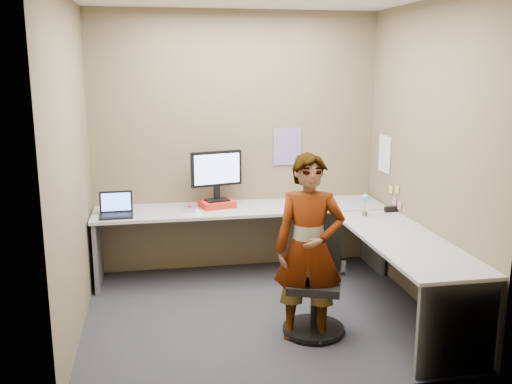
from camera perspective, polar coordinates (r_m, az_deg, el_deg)
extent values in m
plane|color=#242429|center=(5.15, 0.29, -12.10)|extent=(3.00, 3.00, 0.00)
plane|color=brown|center=(6.01, -1.98, 4.94)|extent=(3.00, 0.00, 3.00)
plane|color=brown|center=(5.23, 16.72, 3.25)|extent=(0.00, 2.70, 2.70)
plane|color=brown|center=(4.71, -17.96, 2.18)|extent=(0.00, 2.70, 2.70)
cube|color=#AAAAAA|center=(5.82, -1.47, -1.69)|extent=(2.96, 0.65, 0.03)
cube|color=#AAAAAA|center=(4.94, 14.57, -4.70)|extent=(0.65, 1.91, 0.03)
cube|color=#59595B|center=(5.88, -15.51, -5.70)|extent=(0.04, 0.60, 0.70)
cube|color=#59595B|center=(6.29, 11.66, -4.30)|extent=(0.04, 0.60, 0.70)
cube|color=#59595B|center=(4.32, 19.46, -12.82)|extent=(0.60, 0.04, 0.70)
cube|color=red|center=(5.83, -3.90, -1.20)|extent=(0.38, 0.32, 0.07)
cube|color=black|center=(5.82, -3.91, -0.80)|extent=(0.25, 0.21, 0.02)
cube|color=black|center=(5.82, -3.94, -0.03)|extent=(0.06, 0.06, 0.13)
cube|color=black|center=(5.77, -3.98, 2.35)|extent=(0.53, 0.17, 0.36)
cube|color=#8DB1F4|center=(5.75, -3.90, 2.31)|extent=(0.47, 0.12, 0.30)
cube|color=black|center=(5.61, -13.78, -2.34)|extent=(0.32, 0.24, 0.02)
cube|color=black|center=(5.70, -13.82, -0.95)|extent=(0.32, 0.08, 0.21)
cube|color=#4D7EF4|center=(5.70, -13.82, -0.95)|extent=(0.28, 0.06, 0.17)
cube|color=#B7B7BC|center=(5.68, -6.59, -1.74)|extent=(0.12, 0.08, 0.04)
sphere|color=red|center=(5.66, -6.59, -1.47)|extent=(0.04, 0.04, 0.04)
cone|color=white|center=(5.56, -5.87, -1.96)|extent=(0.10, 0.10, 0.06)
cube|color=black|center=(5.79, 13.42, -1.68)|extent=(0.15, 0.05, 0.05)
cylinder|color=brown|center=(5.58, 10.82, -2.15)|extent=(0.05, 0.05, 0.04)
cylinder|color=#338C3F|center=(5.56, 10.86, -1.26)|extent=(0.01, 0.01, 0.14)
sphere|color=#46D5F7|center=(5.55, 10.89, -0.56)|extent=(0.07, 0.07, 0.07)
cube|color=#846BB7|center=(6.11, 3.17, 4.58)|extent=(0.30, 0.01, 0.40)
cube|color=white|center=(6.04, 12.74, 3.72)|extent=(0.01, 0.28, 0.38)
cube|color=#F2E059|center=(5.78, 13.94, 0.24)|extent=(0.01, 0.07, 0.07)
cube|color=pink|center=(5.86, 13.67, -0.90)|extent=(0.01, 0.07, 0.07)
cube|color=pink|center=(5.75, 14.14, -1.36)|extent=(0.01, 0.07, 0.07)
cube|color=#F2E059|center=(5.92, 13.34, 0.27)|extent=(0.01, 0.07, 0.07)
cylinder|color=black|center=(4.83, 5.75, -13.43)|extent=(0.51, 0.51, 0.04)
cylinder|color=black|center=(4.75, 5.81, -11.28)|extent=(0.05, 0.05, 0.36)
cube|color=black|center=(4.67, 5.86, -9.15)|extent=(0.53, 0.53, 0.06)
cube|color=black|center=(4.76, 6.12, -4.94)|extent=(0.39, 0.18, 0.50)
cube|color=black|center=(4.64, 3.10, -7.25)|extent=(0.13, 0.27, 0.03)
cube|color=black|center=(4.61, 8.72, -7.50)|extent=(0.13, 0.27, 0.03)
imported|color=#999399|center=(4.49, 5.33, -5.65)|extent=(0.62, 0.49, 1.50)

